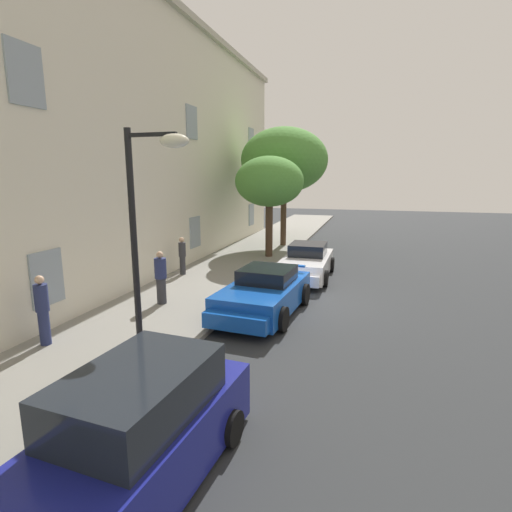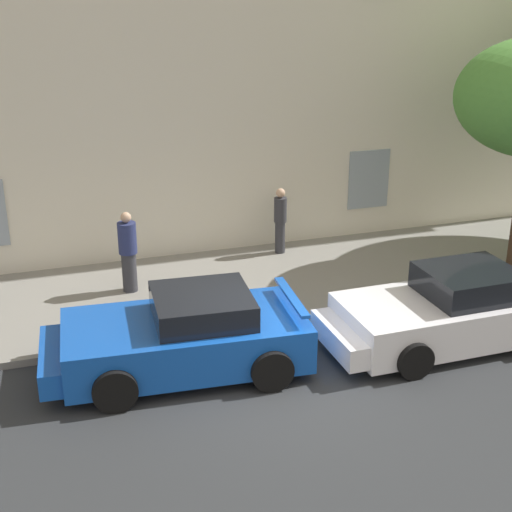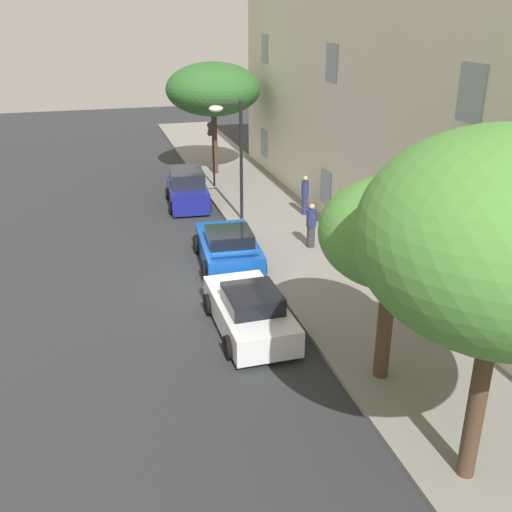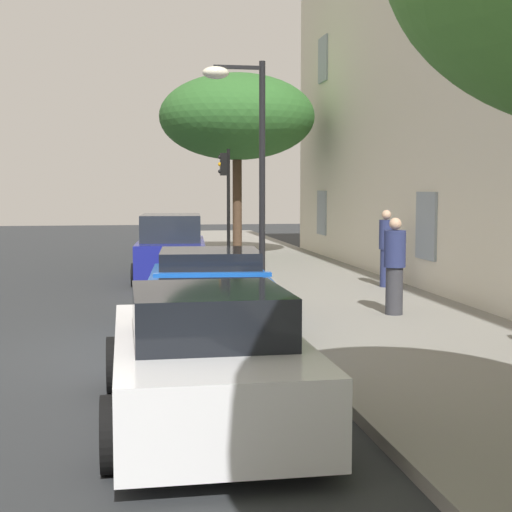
{
  "view_description": "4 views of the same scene",
  "coord_description": "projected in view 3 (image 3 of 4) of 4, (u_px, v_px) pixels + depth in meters",
  "views": [
    {
      "loc": [
        -13.09,
        -2.25,
        4.32
      ],
      "look_at": [
        0.41,
        1.75,
        1.48
      ],
      "focal_mm": 28.0,
      "sensor_mm": 36.0,
      "label": 1
    },
    {
      "loc": [
        -3.69,
        -10.08,
        6.51
      ],
      "look_at": [
        0.29,
        2.01,
        1.56
      ],
      "focal_mm": 51.2,
      "sensor_mm": 36.0,
      "label": 2
    },
    {
      "loc": [
        18.28,
        -3.56,
        8.79
      ],
      "look_at": [
        0.4,
        1.54,
        0.95
      ],
      "focal_mm": 41.33,
      "sensor_mm": 36.0,
      "label": 3
    },
    {
      "loc": [
        11.38,
        -0.33,
        2.43
      ],
      "look_at": [
        -0.05,
        1.56,
        1.4
      ],
      "focal_mm": 53.57,
      "sensor_mm": 36.0,
      "label": 4
    }
  ],
  "objects": [
    {
      "name": "tree_far_end",
      "position": [
        394.0,
        233.0,
        13.57
      ],
      "size": [
        3.51,
        3.51,
        5.17
      ],
      "color": "#473323",
      "rests_on": "sidewalk"
    },
    {
      "name": "tree_midblock",
      "position": [
        213.0,
        89.0,
        31.69
      ],
      "size": [
        5.12,
        5.12,
        6.04
      ],
      "color": "#473323",
      "rests_on": "sidewalk"
    },
    {
      "name": "pedestrian_admiring",
      "position": [
        311.0,
        225.0,
        22.79
      ],
      "size": [
        0.4,
        0.4,
        1.76
      ],
      "color": "#333338",
      "rests_on": "sidewalk"
    },
    {
      "name": "ground_plane",
      "position": [
        210.0,
        281.0,
        20.52
      ],
      "size": [
        80.0,
        80.0,
        0.0
      ],
      "primitive_type": "plane",
      "color": "#2B2D30"
    },
    {
      "name": "street_lamp",
      "position": [
        231.0,
        139.0,
        24.73
      ],
      "size": [
        0.44,
        1.42,
        5.13
      ],
      "color": "black",
      "rests_on": "sidewalk"
    },
    {
      "name": "sportscar_red_lead",
      "position": [
        228.0,
        246.0,
        21.84
      ],
      "size": [
        4.64,
        2.47,
        1.42
      ],
      "color": "#144CB2",
      "rests_on": "ground"
    },
    {
      "name": "building_facade",
      "position": [
        443.0,
        104.0,
        20.41
      ],
      "size": [
        35.08,
        4.96,
        11.41
      ],
      "color": "beige",
      "rests_on": "ground"
    },
    {
      "name": "pedestrian_strolling",
      "position": [
        384.0,
        261.0,
        19.71
      ],
      "size": [
        0.43,
        0.43,
        1.61
      ],
      "color": "#333338",
      "rests_on": "sidewalk"
    },
    {
      "name": "pedestrian_bystander",
      "position": [
        305.0,
        195.0,
        26.41
      ],
      "size": [
        0.4,
        0.4,
        1.79
      ],
      "color": "navy",
      "rests_on": "sidewalk"
    },
    {
      "name": "sidewalk",
      "position": [
        319.0,
        267.0,
        21.51
      ],
      "size": [
        60.0,
        4.23,
        0.14
      ],
      "primitive_type": "cube",
      "color": "gray",
      "rests_on": "ground"
    },
    {
      "name": "sportscar_yellow_flank",
      "position": [
        248.0,
        309.0,
        17.33
      ],
      "size": [
        4.6,
        2.13,
        1.43
      ],
      "color": "white",
      "rests_on": "ground"
    },
    {
      "name": "tree_near_kerb",
      "position": [
        506.0,
        239.0,
        9.91
      ],
      "size": [
        5.12,
        5.12,
        6.98
      ],
      "color": "#473323",
      "rests_on": "sidewalk"
    },
    {
      "name": "hatchback_parked",
      "position": [
        187.0,
        189.0,
        28.14
      ],
      "size": [
        4.05,
        2.14,
        1.75
      ],
      "color": "navy",
      "rests_on": "ground"
    },
    {
      "name": "traffic_light",
      "position": [
        212.0,
        142.0,
        30.06
      ],
      "size": [
        0.22,
        0.36,
        3.45
      ],
      "color": "black",
      "rests_on": "sidewalk"
    }
  ]
}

